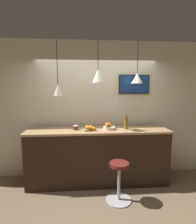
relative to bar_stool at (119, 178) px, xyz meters
The scene contains 13 objects.
ground_plane 0.53m from the bar_stool, 163.17° to the right, with size 14.00×14.00×0.00m, color #756047.
back_wall 1.49m from the bar_stool, 106.91° to the left, with size 8.00×0.06×2.90m.
service_counter 0.70m from the bar_stool, 116.96° to the left, with size 2.80×0.61×1.11m.
bar_stool is the anchor object (origin of this frame).
fruit_bowl 0.98m from the bar_stool, 98.72° to the left, with size 0.24×0.24×0.13m.
orange_pile 1.06m from the bar_stool, 126.80° to the left, with size 0.21×0.30×0.09m.
juice_bottle 1.06m from the bar_stool, 68.38° to the left, with size 0.08×0.08×0.29m.
spread_jar 1.22m from the bar_stool, 140.21° to the left, with size 0.10×0.10×0.08m.
pendant_lamp_left 1.93m from the bar_stool, 149.91° to the left, with size 0.16×0.16×1.02m.
pendant_lamp_middle 1.87m from the bar_stool, 116.68° to the left, with size 0.22×0.22×0.78m.
pendant_lamp_right 1.86m from the bar_stool, 54.23° to the left, with size 0.22×0.22×0.79m.
mounted_tv 1.93m from the bar_stool, 63.25° to the left, with size 0.66×0.04×0.40m.
hanging_menu_board 1.27m from the bar_stool, 100.20° to the left, with size 0.24×0.01×0.17m.
Camera 1 is at (-0.25, -2.65, 1.92)m, focal length 28.00 mm.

